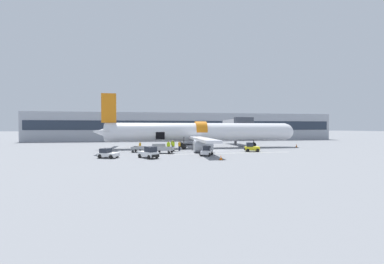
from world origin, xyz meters
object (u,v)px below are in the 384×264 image
at_px(ground_crew_helper, 174,146).
at_px(suitcase_on_tarmac_upright, 146,149).
at_px(baggage_cart_loading, 160,147).
at_px(ground_crew_loader_a, 168,146).
at_px(baggage_cart_empty, 140,149).
at_px(ground_crew_loader_b, 179,146).
at_px(suitcase_on_tarmac_spare, 153,150).
at_px(ground_crew_driver, 173,144).
at_px(ground_crew_supervisor, 140,146).
at_px(airplane, 198,132).
at_px(baggage_tug_lead, 207,152).
at_px(baggage_tug_rear, 251,148).
at_px(baggage_cart_queued, 165,150).
at_px(baggage_tug_spare, 149,153).
at_px(baggage_tug_mid, 108,154).

bearing_deg(ground_crew_helper, suitcase_on_tarmac_upright, 164.95).
distance_m(baggage_cart_loading, ground_crew_loader_a, 2.86).
height_order(baggage_cart_empty, ground_crew_loader_b, ground_crew_loader_b).
bearing_deg(ground_crew_loader_a, suitcase_on_tarmac_spare, 172.42).
bearing_deg(ground_crew_driver, baggage_cart_loading, -149.97).
bearing_deg(baggage_cart_empty, ground_crew_supervisor, 92.07).
distance_m(airplane, ground_crew_loader_a, 9.18).
height_order(baggage_tug_lead, baggage_tug_rear, baggage_tug_rear).
xyz_separation_m(airplane, baggage_cart_queued, (-7.19, -9.03, -2.65)).
bearing_deg(ground_crew_helper, baggage_tug_spare, -113.97).
height_order(baggage_cart_empty, ground_crew_loader_a, ground_crew_loader_a).
xyz_separation_m(suitcase_on_tarmac_upright, suitcase_on_tarmac_spare, (1.35, -1.58, -0.01)).
height_order(baggage_tug_spare, ground_crew_supervisor, baggage_tug_spare).
relative_size(baggage_tug_rear, baggage_cart_loading, 0.83).
bearing_deg(suitcase_on_tarmac_spare, airplane, 32.83).
xyz_separation_m(ground_crew_loader_b, suitcase_on_tarmac_upright, (-5.98, 0.81, -0.60)).
bearing_deg(ground_crew_loader_b, ground_crew_helper, -155.38).
bearing_deg(ground_crew_loader_b, suitcase_on_tarmac_upright, 172.25).
distance_m(baggage_tug_mid, suitcase_on_tarmac_spare, 9.96).
bearing_deg(baggage_cart_empty, baggage_tug_mid, -118.66).
xyz_separation_m(baggage_tug_lead, suitcase_on_tarmac_upright, (-9.21, 8.90, -0.28)).
height_order(airplane, suitcase_on_tarmac_spare, airplane).
bearing_deg(ground_crew_driver, baggage_cart_queued, -104.74).
bearing_deg(suitcase_on_tarmac_upright, airplane, 22.26).
distance_m(baggage_cart_queued, ground_crew_helper, 3.88).
xyz_separation_m(baggage_tug_rear, baggage_tug_spare, (-17.41, -6.13, 0.03)).
bearing_deg(ground_crew_loader_b, suitcase_on_tarmac_spare, -170.61).
distance_m(baggage_tug_spare, baggage_cart_empty, 8.38).
xyz_separation_m(airplane, baggage_tug_lead, (-1.17, -13.15, -2.58)).
relative_size(baggage_tug_lead, suitcase_on_tarmac_upright, 3.69).
bearing_deg(baggage_cart_queued, suitcase_on_tarmac_spare, 120.04).
bearing_deg(ground_crew_driver, ground_crew_helper, -91.19).
bearing_deg(baggage_tug_spare, suitcase_on_tarmac_upright, 94.35).
xyz_separation_m(baggage_tug_mid, baggage_cart_loading, (7.28, 9.87, 0.01)).
xyz_separation_m(baggage_tug_rear, ground_crew_loader_a, (-14.25, 2.46, 0.32)).
relative_size(ground_crew_supervisor, ground_crew_helper, 0.85).
relative_size(ground_crew_loader_b, suitcase_on_tarmac_spare, 2.43).
height_order(ground_crew_loader_b, ground_crew_helper, ground_crew_helper).
bearing_deg(suitcase_on_tarmac_spare, ground_crew_driver, 44.09).
height_order(ground_crew_loader_a, suitcase_on_tarmac_upright, ground_crew_loader_a).
bearing_deg(suitcase_on_tarmac_upright, baggage_cart_empty, -112.24).
relative_size(baggage_tug_spare, ground_crew_helper, 1.84).
distance_m(baggage_cart_queued, suitcase_on_tarmac_spare, 3.70).
distance_m(airplane, baggage_cart_empty, 13.37).
height_order(baggage_tug_rear, baggage_cart_empty, baggage_tug_rear).
xyz_separation_m(baggage_cart_loading, suitcase_on_tarmac_spare, (-1.12, -2.06, -0.28)).
xyz_separation_m(ground_crew_helper, suitcase_on_tarmac_upright, (-4.89, 1.31, -0.66)).
distance_m(baggage_cart_empty, ground_crew_loader_b, 7.11).
relative_size(baggage_tug_mid, baggage_tug_rear, 1.08).
xyz_separation_m(baggage_cart_loading, ground_crew_driver, (2.50, 1.44, 0.37)).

